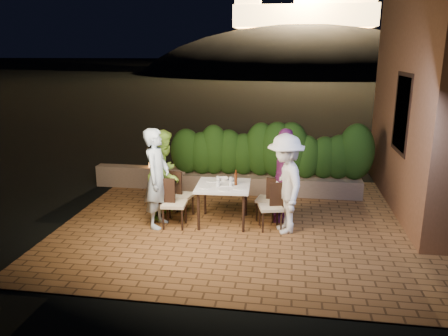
% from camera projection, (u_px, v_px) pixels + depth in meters
% --- Properties ---
extents(ground, '(400.00, 400.00, 0.00)m').
position_uv_depth(ground, '(249.00, 232.00, 7.92)').
color(ground, black).
rests_on(ground, ground).
extents(terrace_floor, '(7.00, 6.00, 0.15)m').
position_uv_depth(terrace_floor, '(251.00, 225.00, 8.42)').
color(terrace_floor, brown).
rests_on(terrace_floor, ground).
extents(building_wall, '(1.60, 5.00, 5.00)m').
position_uv_depth(building_wall, '(441.00, 86.00, 8.65)').
color(building_wall, brown).
rests_on(building_wall, ground).
extents(window_pane, '(0.08, 1.00, 1.40)m').
position_uv_depth(window_pane, '(403.00, 113.00, 8.42)').
color(window_pane, black).
rests_on(window_pane, building_wall).
extents(window_frame, '(0.06, 1.15, 1.55)m').
position_uv_depth(window_frame, '(403.00, 113.00, 8.42)').
color(window_frame, black).
rests_on(window_frame, building_wall).
extents(planter, '(4.20, 0.55, 0.40)m').
position_uv_depth(planter, '(267.00, 184.00, 10.03)').
color(planter, '#7A634D').
rests_on(planter, ground).
extents(hedge, '(4.00, 0.70, 1.10)m').
position_uv_depth(hedge, '(268.00, 153.00, 9.84)').
color(hedge, '#1B3A0F').
rests_on(hedge, planter).
extents(parapet, '(2.20, 0.30, 0.50)m').
position_uv_depth(parapet, '(142.00, 177.00, 10.46)').
color(parapet, '#7A634D').
rests_on(parapet, ground).
extents(hill, '(52.00, 40.00, 22.00)m').
position_uv_depth(hill, '(300.00, 100.00, 65.94)').
color(hill, black).
rests_on(hill, ground).
extents(dining_table, '(1.03, 1.03, 0.75)m').
position_uv_depth(dining_table, '(223.00, 204.00, 8.23)').
color(dining_table, white).
rests_on(dining_table, ground).
extents(plate_nw, '(0.22, 0.22, 0.01)m').
position_uv_depth(plate_nw, '(205.00, 187.00, 7.98)').
color(plate_nw, white).
rests_on(plate_nw, dining_table).
extents(plate_sw, '(0.21, 0.21, 0.01)m').
position_uv_depth(plate_sw, '(212.00, 181.00, 8.37)').
color(plate_sw, white).
rests_on(plate_sw, dining_table).
extents(plate_ne, '(0.23, 0.23, 0.01)m').
position_uv_depth(plate_ne, '(239.00, 188.00, 7.92)').
color(plate_ne, white).
rests_on(plate_ne, dining_table).
extents(plate_se, '(0.24, 0.24, 0.01)m').
position_uv_depth(plate_se, '(238.00, 181.00, 8.33)').
color(plate_se, white).
rests_on(plate_se, dining_table).
extents(plate_centre, '(0.24, 0.24, 0.01)m').
position_uv_depth(plate_centre, '(224.00, 185.00, 8.13)').
color(plate_centre, white).
rests_on(plate_centre, dining_table).
extents(plate_front, '(0.20, 0.20, 0.01)m').
position_uv_depth(plate_front, '(224.00, 190.00, 7.84)').
color(plate_front, white).
rests_on(plate_front, dining_table).
extents(glass_nw, '(0.07, 0.07, 0.11)m').
position_uv_depth(glass_nw, '(218.00, 184.00, 8.01)').
color(glass_nw, silver).
rests_on(glass_nw, dining_table).
extents(glass_sw, '(0.06, 0.06, 0.10)m').
position_uv_depth(glass_sw, '(218.00, 179.00, 8.33)').
color(glass_sw, silver).
rests_on(glass_sw, dining_table).
extents(glass_ne, '(0.06, 0.06, 0.10)m').
position_uv_depth(glass_ne, '(231.00, 184.00, 8.04)').
color(glass_ne, silver).
rests_on(glass_ne, dining_table).
extents(glass_se, '(0.06, 0.06, 0.11)m').
position_uv_depth(glass_se, '(231.00, 180.00, 8.26)').
color(glass_se, silver).
rests_on(glass_se, dining_table).
extents(beer_bottle, '(0.06, 0.06, 0.29)m').
position_uv_depth(beer_bottle, '(236.00, 178.00, 8.08)').
color(beer_bottle, '#451E0B').
rests_on(beer_bottle, dining_table).
extents(bowl, '(0.26, 0.26, 0.05)m').
position_uv_depth(bowl, '(224.00, 179.00, 8.44)').
color(bowl, white).
rests_on(bowl, dining_table).
extents(chair_left_front, '(0.45, 0.45, 0.92)m').
position_uv_depth(chair_left_front, '(174.00, 203.00, 8.03)').
color(chair_left_front, black).
rests_on(chair_left_front, ground).
extents(chair_left_back, '(0.49, 0.49, 0.91)m').
position_uv_depth(chair_left_back, '(181.00, 194.00, 8.52)').
color(chair_left_back, black).
rests_on(chair_left_back, ground).
extents(chair_right_front, '(0.50, 0.50, 0.88)m').
position_uv_depth(chair_right_front, '(271.00, 206.00, 7.92)').
color(chair_right_front, black).
rests_on(chair_right_front, ground).
extents(chair_right_back, '(0.46, 0.46, 0.84)m').
position_uv_depth(chair_right_back, '(267.00, 199.00, 8.39)').
color(chair_right_back, black).
rests_on(chair_right_back, ground).
extents(diner_blue, '(0.48, 0.70, 1.84)m').
position_uv_depth(diner_blue, '(157.00, 178.00, 7.95)').
color(diner_blue, silver).
rests_on(diner_blue, ground).
extents(diner_green, '(0.72, 0.89, 1.73)m').
position_uv_depth(diner_green, '(165.00, 174.00, 8.46)').
color(diner_green, '#88C33C').
rests_on(diner_green, ground).
extents(diner_white, '(0.97, 1.30, 1.79)m').
position_uv_depth(diner_white, '(285.00, 184.00, 7.70)').
color(diner_white, white).
rests_on(diner_white, ground).
extents(diner_purple, '(0.54, 1.09, 1.79)m').
position_uv_depth(diner_purple, '(285.00, 175.00, 8.25)').
color(diner_purple, '#78286A').
rests_on(diner_purple, ground).
extents(parapet_lamp, '(0.10, 0.10, 0.14)m').
position_uv_depth(parapet_lamp, '(151.00, 164.00, 10.34)').
color(parapet_lamp, orange).
rests_on(parapet_lamp, parapet).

